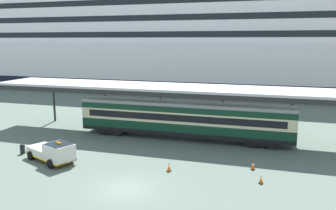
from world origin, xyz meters
TOP-DOWN VIEW (x-y plane):
  - ground_plane at (0.00, 0.00)m, footprint 400.00×400.00m
  - cruise_ship at (-17.29, 52.20)m, footprint 138.24×23.06m
  - platform_canopy at (0.71, 14.32)m, footprint 44.82×6.45m
  - train_carriage at (0.71, 13.90)m, footprint 23.24×2.81m
  - service_truck at (-8.41, 3.27)m, footprint 5.57×3.93m
  - traffic_cone_near at (8.60, 6.66)m, footprint 0.36×0.36m
  - traffic_cone_mid at (9.37, 3.88)m, footprint 0.36×0.36m
  - traffic_cone_far at (1.98, 4.23)m, footprint 0.36×0.36m
  - quay_bollard at (-12.71, 4.47)m, footprint 0.48×0.48m

SIDE VIEW (x-z plane):
  - ground_plane at x=0.00m, z-range 0.00..0.00m
  - traffic_cone_mid at x=9.37m, z-range -0.01..0.66m
  - traffic_cone_near at x=8.60m, z-range -0.01..0.72m
  - traffic_cone_far at x=1.98m, z-range -0.01..0.77m
  - quay_bollard at x=-12.71m, z-range 0.04..1.00m
  - service_truck at x=-8.41m, z-range -0.02..2.00m
  - train_carriage at x=0.71m, z-range 0.25..4.36m
  - platform_canopy at x=0.71m, z-range 2.62..8.34m
  - cruise_ship at x=-17.29m, z-range -5.32..26.36m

